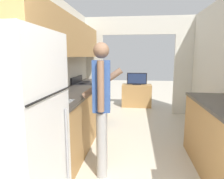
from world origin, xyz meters
name	(u,v)px	position (x,y,z in m)	size (l,w,h in m)	color
wall_left	(47,58)	(-1.33, 2.12, 1.47)	(0.38, 6.99, 2.50)	silver
wall_far_with_doorway	(138,58)	(0.00, 4.62, 1.46)	(3.15, 0.06, 2.50)	silver
counter_left	(75,118)	(-1.07, 2.52, 0.46)	(0.62, 3.35, 0.92)	#B2844C
refrigerator	(11,140)	(-1.02, 0.72, 0.84)	(0.74, 0.74, 1.69)	white
range_oven	(90,103)	(-1.07, 3.62, 0.47)	(0.66, 0.77, 1.06)	black
person	(102,106)	(-0.46, 1.70, 0.89)	(0.54, 0.40, 1.66)	#9E9E9E
tv_cabinet	(137,96)	(-0.01, 5.29, 0.33)	(0.87, 0.42, 0.67)	#B2844C
television	(137,79)	(-0.01, 5.24, 0.84)	(0.58, 0.16, 0.35)	black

